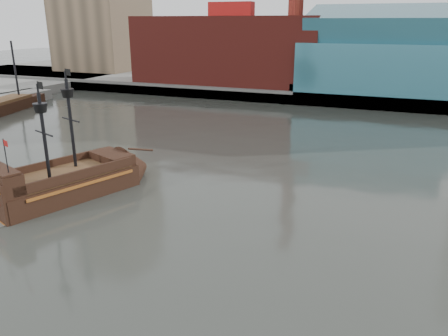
% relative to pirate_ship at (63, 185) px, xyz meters
% --- Properties ---
extents(ground, '(400.00, 400.00, 0.00)m').
position_rel_pirate_ship_xyz_m(ground, '(14.12, -6.40, -1.15)').
color(ground, '#2D2F29').
rests_on(ground, ground).
extents(promenade_far, '(220.00, 60.00, 2.00)m').
position_rel_pirate_ship_xyz_m(promenade_far, '(14.12, 85.60, -0.15)').
color(promenade_far, slate).
rests_on(promenade_far, ground).
extents(seawall, '(220.00, 1.00, 2.60)m').
position_rel_pirate_ship_xyz_m(seawall, '(14.12, 56.10, 0.15)').
color(seawall, '#4C4C49').
rests_on(seawall, ground).
extents(pirate_ship, '(10.74, 17.62, 12.68)m').
position_rel_pirate_ship_xyz_m(pirate_ship, '(0.00, 0.00, 0.00)').
color(pirate_ship, black).
rests_on(pirate_ship, ground).
extents(docked_vessel, '(9.35, 21.31, 14.14)m').
position_rel_pirate_ship_xyz_m(docked_vessel, '(-38.83, 28.83, -0.25)').
color(docked_vessel, black).
rests_on(docked_vessel, ground).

